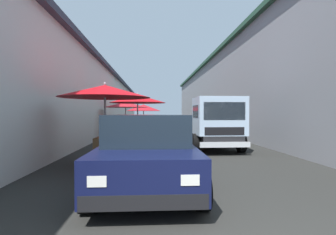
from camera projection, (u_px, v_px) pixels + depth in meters
The scene contains 11 objects.
ground at pixel (168, 138), 14.94m from camera, with size 90.00×90.00×0.00m, color #282826.
building_left_whitewash at pixel (54, 101), 16.69m from camera, with size 49.80×7.50×4.62m.
building_right_concrete at pixel (273, 90), 17.59m from camera, with size 49.80×7.50×6.17m.
fruit_stall_near_right at pixel (126, 109), 14.94m from camera, with size 2.60×2.60×2.22m.
fruit_stall_far_left at pixel (139, 106), 10.78m from camera, with size 2.40×2.40×2.35m.
fruit_stall_near_left at pixel (144, 110), 17.85m from camera, with size 2.43×2.43×2.19m.
fruit_stall_far_right at pixel (106, 102), 7.28m from camera, with size 2.61×2.61×2.37m.
hatchback_car at pixel (148, 150), 5.15m from camera, with size 3.92×1.94×1.45m.
delivery_truck at pixel (214, 124), 10.17m from camera, with size 4.94×2.01×2.08m.
vendor_by_crates at pixel (216, 124), 12.95m from camera, with size 0.61×0.33×1.61m.
parked_scooter at pixel (121, 141), 9.38m from camera, with size 1.69×0.43×1.14m.
Camera 1 is at (-1.39, 0.93, 1.48)m, focal length 27.02 mm.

